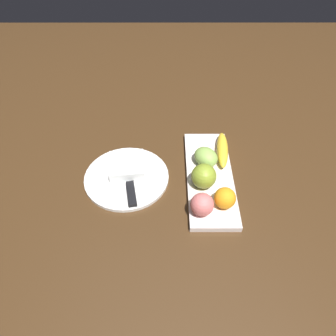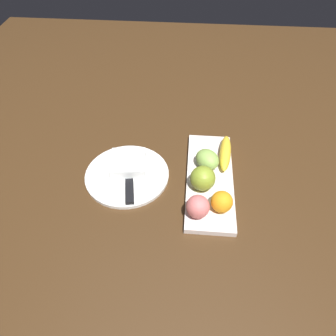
% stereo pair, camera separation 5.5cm
% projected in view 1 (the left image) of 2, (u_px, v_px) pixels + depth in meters
% --- Properties ---
extents(ground_plane, '(2.40, 2.40, 0.00)m').
position_uv_depth(ground_plane, '(221.00, 179.00, 0.98)').
color(ground_plane, '#402915').
extents(fruit_tray, '(0.38, 0.14, 0.02)m').
position_uv_depth(fruit_tray, '(209.00, 177.00, 0.97)').
color(fruit_tray, silver).
rests_on(fruit_tray, ground_plane).
extents(apple, '(0.07, 0.07, 0.07)m').
position_uv_depth(apple, '(204.00, 176.00, 0.91)').
color(apple, olive).
rests_on(apple, fruit_tray).
extents(banana, '(0.16, 0.05, 0.04)m').
position_uv_depth(banana, '(222.00, 150.00, 1.02)').
color(banana, yellow).
rests_on(banana, fruit_tray).
extents(orange_near_apple, '(0.06, 0.06, 0.06)m').
position_uv_depth(orange_near_apple, '(225.00, 198.00, 0.86)').
color(orange_near_apple, orange).
rests_on(orange_near_apple, fruit_tray).
extents(peach, '(0.06, 0.06, 0.06)m').
position_uv_depth(peach, '(202.00, 205.00, 0.85)').
color(peach, '#DB6E6B').
rests_on(peach, fruit_tray).
extents(grape_bunch, '(0.10, 0.10, 0.06)m').
position_uv_depth(grape_bunch, '(206.00, 157.00, 0.98)').
color(grape_bunch, '#8FB853').
rests_on(grape_bunch, fruit_tray).
extents(dinner_plate, '(0.26, 0.26, 0.01)m').
position_uv_depth(dinner_plate, '(127.00, 178.00, 0.97)').
color(dinner_plate, white).
rests_on(dinner_plate, ground_plane).
extents(folded_napkin, '(0.12, 0.12, 0.03)m').
position_uv_depth(folded_napkin, '(127.00, 165.00, 0.98)').
color(folded_napkin, white).
rests_on(folded_napkin, dinner_plate).
extents(knife, '(0.18, 0.05, 0.01)m').
position_uv_depth(knife, '(131.00, 190.00, 0.93)').
color(knife, silver).
rests_on(knife, dinner_plate).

